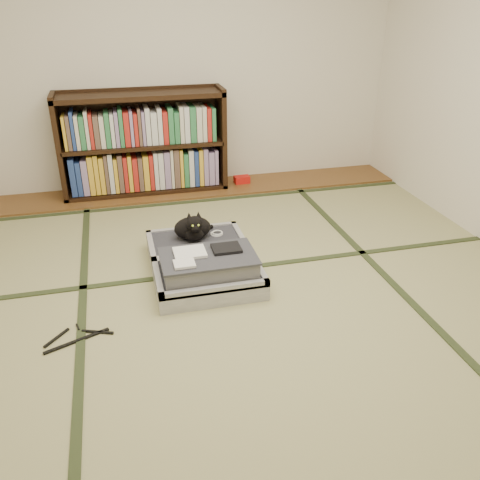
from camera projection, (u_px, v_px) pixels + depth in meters
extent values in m
plane|color=tan|center=(246.00, 300.00, 3.20)|extent=(4.50, 4.50, 0.00)
cube|color=brown|center=(194.00, 189.00, 4.93)|extent=(4.00, 0.50, 0.02)
cube|color=red|center=(242.00, 180.00, 5.05)|extent=(0.15, 0.10, 0.07)
plane|color=silver|center=(184.00, 57.00, 4.62)|extent=(4.00, 0.00, 4.00)
cube|color=#2D381E|center=(82.00, 323.00, 2.98)|extent=(0.05, 4.50, 0.01)
cube|color=#2D381E|center=(389.00, 280.00, 3.42)|extent=(0.05, 4.50, 0.01)
cube|color=#2D381E|center=(231.00, 269.00, 3.55)|extent=(4.00, 0.05, 0.01)
cube|color=#2D381E|center=(199.00, 201.00, 4.68)|extent=(4.00, 0.05, 0.01)
cube|color=black|center=(60.00, 150.00, 4.53)|extent=(0.04, 0.35, 0.97)
cube|color=black|center=(221.00, 139.00, 4.85)|extent=(0.04, 0.35, 0.97)
cube|color=black|center=(147.00, 189.00, 4.89)|extent=(1.51, 0.35, 0.04)
cube|color=black|center=(139.00, 95.00, 4.50)|extent=(1.51, 0.35, 0.04)
cube|color=black|center=(143.00, 144.00, 4.69)|extent=(1.45, 0.35, 0.03)
cube|color=black|center=(142.00, 139.00, 4.83)|extent=(1.51, 0.02, 0.97)
cube|color=gray|center=(146.00, 167.00, 4.77)|extent=(1.36, 0.24, 0.41)
cube|color=gray|center=(142.00, 124.00, 4.59)|extent=(1.36, 0.24, 0.37)
cube|color=#BABABF|center=(209.00, 281.00, 3.30)|extent=(0.69, 0.46, 0.12)
cube|color=#33323B|center=(209.00, 277.00, 3.28)|extent=(0.62, 0.39, 0.09)
cube|color=#BABABF|center=(215.00, 290.00, 3.08)|extent=(0.69, 0.04, 0.05)
cube|color=#BABABF|center=(203.00, 257.00, 3.45)|extent=(0.69, 0.04, 0.05)
cube|color=#BABABF|center=(158.00, 279.00, 3.20)|extent=(0.04, 0.46, 0.05)
cube|color=#BABABF|center=(257.00, 266.00, 3.34)|extent=(0.04, 0.46, 0.05)
cube|color=#BABABF|center=(197.00, 249.00, 3.70)|extent=(0.69, 0.46, 0.12)
cube|color=#33323B|center=(197.00, 246.00, 3.68)|extent=(0.62, 0.39, 0.09)
cube|color=#BABABF|center=(202.00, 255.00, 3.48)|extent=(0.69, 0.04, 0.05)
cube|color=#BABABF|center=(192.00, 229.00, 3.85)|extent=(0.69, 0.04, 0.05)
cube|color=#BABABF|center=(151.00, 247.00, 3.60)|extent=(0.04, 0.46, 0.05)
cube|color=#BABABF|center=(240.00, 237.00, 3.74)|extent=(0.04, 0.46, 0.05)
cylinder|color=black|center=(202.00, 256.00, 3.47)|extent=(0.62, 0.02, 0.02)
cube|color=gray|center=(209.00, 266.00, 3.25)|extent=(0.59, 0.36, 0.12)
cube|color=#38383F|center=(208.00, 256.00, 3.21)|extent=(0.61, 0.38, 0.01)
cube|color=white|center=(190.00, 252.00, 3.22)|extent=(0.20, 0.17, 0.02)
cube|color=black|center=(226.00, 248.00, 3.27)|extent=(0.18, 0.15, 0.02)
cube|color=white|center=(184.00, 264.00, 3.09)|extent=(0.13, 0.11, 0.02)
cube|color=white|center=(183.00, 303.00, 3.06)|extent=(0.06, 0.01, 0.04)
cube|color=white|center=(201.00, 302.00, 3.09)|extent=(0.05, 0.01, 0.03)
cube|color=orange|center=(252.00, 293.00, 3.15)|extent=(0.05, 0.01, 0.03)
cube|color=#197F33|center=(242.00, 292.00, 3.13)|extent=(0.04, 0.01, 0.03)
ellipsoid|color=black|center=(193.00, 228.00, 3.66)|extent=(0.27, 0.17, 0.17)
ellipsoid|color=black|center=(194.00, 235.00, 3.60)|extent=(0.13, 0.10, 0.10)
ellipsoid|color=black|center=(194.00, 223.00, 3.53)|extent=(0.11, 0.10, 0.11)
sphere|color=black|center=(196.00, 229.00, 3.50)|extent=(0.05, 0.05, 0.05)
cone|color=black|center=(189.00, 216.00, 3.52)|extent=(0.04, 0.05, 0.05)
cone|color=black|center=(198.00, 215.00, 3.53)|extent=(0.04, 0.05, 0.05)
sphere|color=#A5BF33|center=(193.00, 226.00, 3.48)|extent=(0.02, 0.02, 0.02)
sphere|color=#A5BF33|center=(199.00, 225.00, 3.49)|extent=(0.02, 0.02, 0.02)
cylinder|color=black|center=(203.00, 229.00, 3.78)|extent=(0.16, 0.10, 0.03)
torus|color=white|center=(217.00, 234.00, 3.75)|extent=(0.10, 0.10, 0.01)
torus|color=white|center=(217.00, 233.00, 3.74)|extent=(0.08, 0.08, 0.01)
cube|color=black|center=(77.00, 341.00, 2.82)|extent=(0.35, 0.16, 0.01)
cube|color=black|center=(57.00, 338.00, 2.85)|extent=(0.13, 0.15, 0.01)
cube|color=black|center=(98.00, 332.00, 2.90)|extent=(0.18, 0.08, 0.01)
cylinder|color=black|center=(78.00, 327.00, 2.94)|extent=(0.03, 0.07, 0.01)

